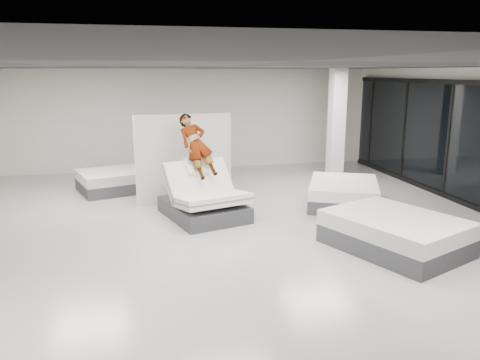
% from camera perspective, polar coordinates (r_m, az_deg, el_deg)
% --- Properties ---
extents(room, '(14.00, 14.04, 3.20)m').
position_cam_1_polar(room, '(8.41, -1.14, 2.79)').
color(room, '#A2A099').
rests_on(room, ground).
extents(hero_bed, '(1.93, 2.25, 1.28)m').
position_cam_1_polar(hero_bed, '(10.16, -4.39, -2.54)').
color(hero_bed, '#3B3A40').
rests_on(hero_bed, floor).
extents(person, '(0.98, 1.62, 1.12)m').
position_cam_1_polar(person, '(10.27, -5.27, 2.48)').
color(person, slate).
rests_on(person, hero_bed).
extents(remote, '(0.09, 0.15, 0.08)m').
position_cam_1_polar(remote, '(10.08, -3.30, 1.33)').
color(remote, black).
rests_on(remote, person).
extents(divider_panel, '(2.33, 0.47, 2.13)m').
position_cam_1_polar(divider_panel, '(11.29, -6.80, 2.57)').
color(divider_panel, silver).
rests_on(divider_panel, floor).
extents(flat_bed_right_far, '(2.26, 2.51, 0.56)m').
position_cam_1_polar(flat_bed_right_far, '(11.38, 12.49, -1.58)').
color(flat_bed_right_far, '#3B3A40').
rests_on(flat_bed_right_far, floor).
extents(flat_bed_right_near, '(2.42, 2.71, 0.61)m').
position_cam_1_polar(flat_bed_right_near, '(8.80, 18.37, -6.13)').
color(flat_bed_right_near, '#3B3A40').
rests_on(flat_bed_right_near, floor).
extents(flat_bed_left_far, '(2.36, 2.04, 0.55)m').
position_cam_1_polar(flat_bed_left_far, '(12.89, -14.49, -0.02)').
color(flat_bed_left_far, '#3B3A40').
rests_on(flat_bed_left_far, floor).
extents(column, '(0.40, 0.40, 3.20)m').
position_cam_1_polar(column, '(13.88, 11.66, 6.59)').
color(column, silver).
rests_on(column, floor).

